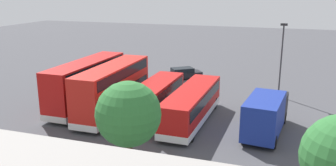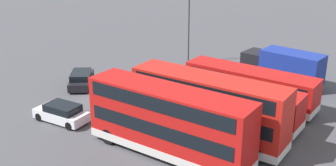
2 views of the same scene
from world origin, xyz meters
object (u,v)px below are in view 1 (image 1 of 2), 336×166
(bus_double_decker_third, at_px, (113,88))
(bus_double_decker_fourth, at_px, (87,83))
(car_hatchback_silver, at_px, (183,73))
(car_small_green, at_px, (125,77))
(box_truck_blue, at_px, (266,113))
(bus_single_deck_near_end, at_px, (192,104))
(bus_single_deck_second, at_px, (152,100))
(waste_bin_yellow, at_px, (106,69))
(lamp_post_tall, at_px, (282,55))

(bus_double_decker_third, relative_size, bus_double_decker_fourth, 0.99)
(car_hatchback_silver, distance_m, car_small_green, 7.59)
(box_truck_blue, bearing_deg, bus_single_deck_near_end, -5.60)
(bus_single_deck_second, relative_size, waste_bin_yellow, 11.87)
(lamp_post_tall, xyz_separation_m, waste_bin_yellow, (23.11, -4.34, -4.13))
(bus_single_deck_second, bearing_deg, bus_double_decker_fourth, -5.30)
(lamp_post_tall, bearing_deg, box_truck_blue, 86.28)
(bus_double_decker_fourth, xyz_separation_m, car_small_green, (0.46, -9.46, -1.75))
(bus_single_deck_near_end, relative_size, bus_double_decker_fourth, 0.99)
(car_small_green, bearing_deg, bus_double_decker_third, 109.94)
(car_hatchback_silver, height_order, waste_bin_yellow, car_hatchback_silver)
(bus_single_deck_near_end, bearing_deg, bus_double_decker_third, 1.44)
(box_truck_blue, xyz_separation_m, lamp_post_tall, (-0.70, -10.84, 2.90))
(bus_double_decker_fourth, bearing_deg, lamp_post_tall, -151.93)
(car_hatchback_silver, bearing_deg, lamp_post_tall, 160.18)
(bus_double_decker_fourth, bearing_deg, bus_single_deck_second, 174.70)
(bus_double_decker_fourth, distance_m, box_truck_blue, 17.09)
(bus_double_decker_fourth, height_order, car_hatchback_silver, bus_double_decker_fourth)
(bus_double_decker_fourth, height_order, car_small_green, bus_double_decker_fourth)
(car_hatchback_silver, relative_size, waste_bin_yellow, 4.96)
(bus_single_deck_second, relative_size, car_small_green, 2.58)
(car_hatchback_silver, bearing_deg, waste_bin_yellow, -0.25)
(car_hatchback_silver, xyz_separation_m, waste_bin_yellow, (11.19, -0.05, -0.23))
(bus_double_decker_third, height_order, waste_bin_yellow, bus_double_decker_third)
(bus_single_deck_second, relative_size, bus_double_decker_fourth, 1.00)
(lamp_post_tall, relative_size, waste_bin_yellow, 8.26)
(bus_double_decker_third, relative_size, car_small_green, 2.54)
(bus_single_deck_near_end, height_order, bus_single_deck_second, same)
(car_small_green, bearing_deg, waste_bin_yellow, -41.30)
(bus_single_deck_near_end, relative_size, bus_double_decker_third, 1.00)
(bus_single_deck_near_end, height_order, box_truck_blue, box_truck_blue)
(box_truck_blue, height_order, car_hatchback_silver, box_truck_blue)
(bus_double_decker_third, bearing_deg, car_small_green, -70.06)
(car_hatchback_silver, bearing_deg, bus_single_deck_second, 94.92)
(bus_single_deck_second, bearing_deg, box_truck_blue, 175.74)
(bus_double_decker_third, xyz_separation_m, box_truck_blue, (-13.69, 0.42, -0.74))
(car_small_green, bearing_deg, bus_double_decker_fourth, 92.80)
(bus_single_deck_second, xyz_separation_m, box_truck_blue, (-9.97, 0.74, 0.08))
(bus_double_decker_third, distance_m, car_small_green, 11.23)
(bus_double_decker_third, bearing_deg, bus_single_deck_near_end, -178.56)
(waste_bin_yellow, bearing_deg, car_small_green, 138.70)
(bus_single_deck_second, xyz_separation_m, waste_bin_yellow, (12.43, -14.44, -1.15))
(lamp_post_tall, bearing_deg, waste_bin_yellow, -10.64)
(car_hatchback_silver, bearing_deg, bus_single_deck_near_end, 108.92)
(bus_single_deck_near_end, distance_m, waste_bin_yellow, 21.80)
(bus_double_decker_third, xyz_separation_m, waste_bin_yellow, (8.71, -14.76, -1.97))
(bus_single_deck_second, bearing_deg, lamp_post_tall, -136.59)
(box_truck_blue, bearing_deg, bus_single_deck_second, -4.26)
(bus_single_deck_near_end, xyz_separation_m, waste_bin_yellow, (16.17, -14.57, -1.15))
(bus_single_deck_second, bearing_deg, bus_single_deck_near_end, 178.00)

